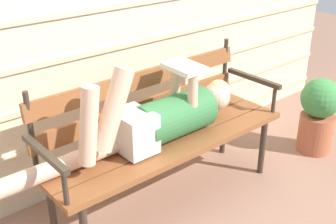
{
  "coord_description": "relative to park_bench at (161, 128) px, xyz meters",
  "views": [
    {
      "loc": [
        -1.55,
        -1.76,
        1.79
      ],
      "look_at": [
        0.0,
        0.06,
        0.66
      ],
      "focal_mm": 45.95,
      "sensor_mm": 36.0,
      "label": 1
    }
  ],
  "objects": [
    {
      "name": "house_siding",
      "position": [
        0.0,
        0.49,
        0.7
      ],
      "size": [
        4.82,
        0.08,
        2.44
      ],
      "color": "beige",
      "rests_on": "ground"
    },
    {
      "name": "ground_plane",
      "position": [
        0.0,
        -0.13,
        -0.52
      ],
      "size": [
        12.0,
        12.0,
        0.0
      ],
      "primitive_type": "plane",
      "color": "#936B56"
    },
    {
      "name": "potted_plant",
      "position": [
        1.34,
        -0.33,
        -0.19
      ],
      "size": [
        0.31,
        0.31,
        0.61
      ],
      "color": "#AD5B3D",
      "rests_on": "ground"
    },
    {
      "name": "reclining_person",
      "position": [
        -0.09,
        -0.07,
        0.12
      ],
      "size": [
        1.71,
        0.27,
        0.58
      ],
      "color": "#33703D"
    },
    {
      "name": "park_bench",
      "position": [
        0.0,
        0.0,
        0.0
      ],
      "size": [
        1.68,
        0.51,
        0.92
      ],
      "color": "brown",
      "rests_on": "ground"
    }
  ]
}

